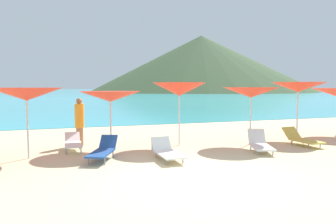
{
  "coord_description": "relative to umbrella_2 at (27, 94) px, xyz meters",
  "views": [
    {
      "loc": [
        -3.05,
        -6.65,
        2.12
      ],
      "look_at": [
        0.9,
        4.62,
        1.2
      ],
      "focal_mm": 34.03,
      "sensor_mm": 36.0,
      "label": 1
    }
  ],
  "objects": [
    {
      "name": "umbrella_2",
      "position": [
        0.0,
        0.0,
        0.0
      ],
      "size": [
        2.15,
        2.15,
        2.12
      ],
      "color": "silver",
      "rests_on": "ground_plane"
    },
    {
      "name": "ground_plane",
      "position": [
        3.89,
        6.41,
        -2.07
      ],
      "size": [
        50.0,
        100.0,
        0.3
      ],
      "primitive_type": "cube",
      "color": "beige"
    },
    {
      "name": "umbrella_3",
      "position": [
        2.57,
        0.66,
        -0.11
      ],
      "size": [
        2.18,
        2.18,
        1.99
      ],
      "color": "silver",
      "rests_on": "ground_plane"
    },
    {
      "name": "lounge_chair_2",
      "position": [
        9.3,
        -0.95,
        -1.67
      ],
      "size": [
        0.68,
        1.57,
        0.6
      ],
      "rotation": [
        0.0,
        0.0,
        0.04
      ],
      "color": "#D8BF4C",
      "rests_on": "ground_plane"
    },
    {
      "name": "lounge_chair_0",
      "position": [
        3.87,
        -1.51,
        -1.68
      ],
      "size": [
        0.62,
        1.55,
        0.58
      ],
      "rotation": [
        0.0,
        0.0,
        -0.0
      ],
      "color": "white",
      "rests_on": "ground_plane"
    },
    {
      "name": "ocean_water",
      "position": [
        3.89,
        227.04,
        -1.91
      ],
      "size": [
        650.0,
        440.0,
        0.02
      ],
      "primitive_type": "cube",
      "color": "#38B7CC",
      "rests_on": "ground_plane"
    },
    {
      "name": "cooler_box",
      "position": [
        4.07,
        -0.26,
        -1.75
      ],
      "size": [
        0.6,
        0.52,
        0.34
      ],
      "primitive_type": "cube",
      "rotation": [
        0.0,
        0.0,
        0.39
      ],
      "color": "white",
      "rests_on": "ground_plane"
    },
    {
      "name": "lounge_chair_5",
      "position": [
        1.31,
        0.72,
        -1.63
      ],
      "size": [
        0.54,
        1.51,
        0.55
      ],
      "rotation": [
        0.0,
        0.0,
        -0.01
      ],
      "color": "white",
      "rests_on": "ground_plane"
    },
    {
      "name": "beachgoer_0",
      "position": [
        1.6,
        1.69,
        -1.0
      ],
      "size": [
        0.33,
        0.33,
        1.74
      ],
      "rotation": [
        0.0,
        0.0,
        0.36
      ],
      "color": "#A3704C",
      "rests_on": "ground_plane"
    },
    {
      "name": "umbrella_5",
      "position": [
        7.64,
        -0.12,
        0.01
      ],
      "size": [
        2.29,
        2.29,
        2.13
      ],
      "color": "silver",
      "rests_on": "ground_plane"
    },
    {
      "name": "lounge_chair_1",
      "position": [
        2.09,
        -0.89,
        -1.63
      ],
      "size": [
        1.16,
        1.73,
        0.63
      ],
      "rotation": [
        0.0,
        0.0,
        -0.42
      ],
      "color": "#1E478C",
      "rests_on": "ground_plane"
    },
    {
      "name": "headland_hill",
      "position": [
        67.89,
        132.15,
        11.73
      ],
      "size": [
        107.59,
        107.59,
        27.3
      ],
      "primitive_type": "cone",
      "color": "#384C2D",
      "rests_on": "ground_plane"
    },
    {
      "name": "lounge_chair_3",
      "position": [
        7.2,
        -1.37,
        -1.67
      ],
      "size": [
        1.15,
        1.7,
        0.67
      ],
      "rotation": [
        0.0,
        0.0,
        -0.39
      ],
      "color": "white",
      "rests_on": "ground_plane"
    },
    {
      "name": "umbrella_4",
      "position": [
        5.06,
        0.57,
        0.13
      ],
      "size": [
        1.95,
        1.95,
        2.3
      ],
      "color": "silver",
      "rests_on": "ground_plane"
    },
    {
      "name": "umbrella_6",
      "position": [
        10.21,
        0.34,
        0.21
      ],
      "size": [
        2.27,
        2.27,
        2.34
      ],
      "color": "silver",
      "rests_on": "ground_plane"
    }
  ]
}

